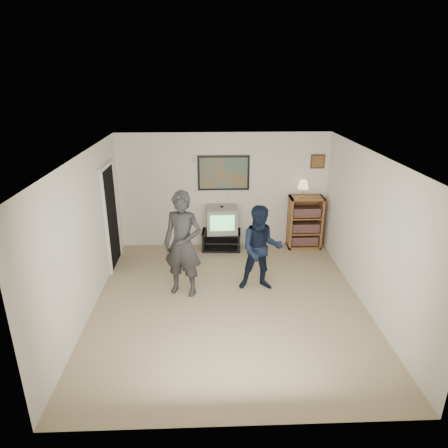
{
  "coord_description": "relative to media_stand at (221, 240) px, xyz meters",
  "views": [
    {
      "loc": [
        -0.32,
        -5.8,
        3.64
      ],
      "look_at": [
        -0.06,
        0.75,
        1.15
      ],
      "focal_mm": 32.0,
      "sensor_mm": 36.0,
      "label": 1
    }
  ],
  "objects": [
    {
      "name": "media_stand",
      "position": [
        0.0,
        0.0,
        0.0
      ],
      "size": [
        0.86,
        0.52,
        0.42
      ],
      "rotation": [
        0.0,
        0.0,
        -0.07
      ],
      "color": "black",
      "rests_on": "room_shell"
    },
    {
      "name": "controller_right",
      "position": [
        0.66,
        -1.5,
        0.75
      ],
      "size": [
        0.06,
        0.13,
        0.04
      ],
      "primitive_type": "cube",
      "rotation": [
        0.0,
        0.0,
        0.2
      ],
      "color": "white",
      "rests_on": "person_short"
    },
    {
      "name": "room_shell",
      "position": [
        0.06,
        -1.88,
        1.04
      ],
      "size": [
        4.51,
        5.0,
        2.51
      ],
      "color": "#90825B",
      "rests_on": "ground"
    },
    {
      "name": "controller_left",
      "position": [
        -0.7,
        -1.61,
        0.91
      ],
      "size": [
        0.05,
        0.13,
        0.04
      ],
      "primitive_type": "cube",
      "rotation": [
        0.0,
        0.0,
        0.09
      ],
      "color": "white",
      "rests_on": "person_tall"
    },
    {
      "name": "bookshelf",
      "position": [
        1.83,
        0.05,
        0.37
      ],
      "size": [
        0.71,
        0.4,
        1.16
      ],
      "primitive_type": null,
      "color": "brown",
      "rests_on": "room_shell"
    },
    {
      "name": "air_vent",
      "position": [
        -0.49,
        0.25,
        1.74
      ],
      "size": [
        0.28,
        0.02,
        0.14
      ],
      "primitive_type": "cube",
      "color": "white",
      "rests_on": "room_shell"
    },
    {
      "name": "doorway",
      "position": [
        -2.18,
        -0.63,
        0.79
      ],
      "size": [
        0.03,
        0.85,
        2.0
      ],
      "primitive_type": "cube",
      "color": "black",
      "rests_on": "room_shell"
    },
    {
      "name": "crt_television",
      "position": [
        0.01,
        0.0,
        0.48
      ],
      "size": [
        0.67,
        0.57,
        0.55
      ],
      "primitive_type": null,
      "rotation": [
        0.0,
        0.0,
        0.03
      ],
      "color": "gray",
      "rests_on": "media_stand"
    },
    {
      "name": "person_tall",
      "position": [
        -0.71,
        -1.83,
        0.72
      ],
      "size": [
        0.78,
        0.63,
        1.85
      ],
      "primitive_type": "imported",
      "rotation": [
        0.0,
        0.0,
        -0.32
      ],
      "color": "#262628",
      "rests_on": "room_shell"
    },
    {
      "name": "small_picture",
      "position": [
        2.06,
        0.25,
        1.67
      ],
      "size": [
        0.3,
        0.03,
        0.3
      ],
      "primitive_type": "cube",
      "color": "#3F2814",
      "rests_on": "room_shell"
    },
    {
      "name": "person_short",
      "position": [
        0.64,
        -1.73,
        0.57
      ],
      "size": [
        0.77,
        0.61,
        1.55
      ],
      "primitive_type": "imported",
      "rotation": [
        0.0,
        0.0,
        -0.03
      ],
      "color": "black",
      "rests_on": "room_shell"
    },
    {
      "name": "poster",
      "position": [
        0.06,
        0.25,
        1.44
      ],
      "size": [
        1.1,
        0.03,
        0.75
      ],
      "primitive_type": "cube",
      "color": "black",
      "rests_on": "room_shell"
    },
    {
      "name": "table_lamp",
      "position": [
        1.73,
        0.03,
        1.14
      ],
      "size": [
        0.23,
        0.23,
        0.37
      ],
      "primitive_type": null,
      "color": "#FFEFC1",
      "rests_on": "bookshelf"
    }
  ]
}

